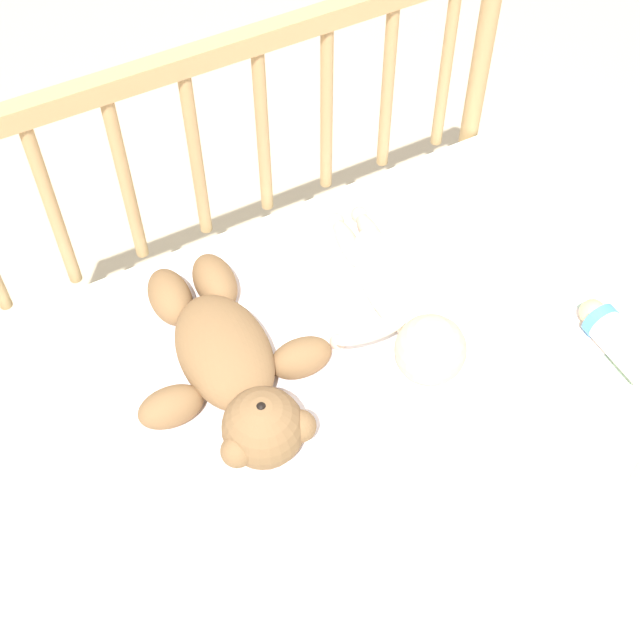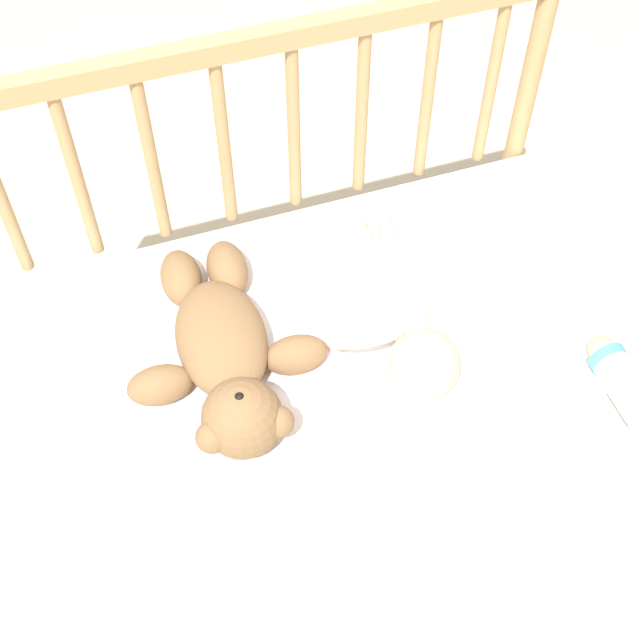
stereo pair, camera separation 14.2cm
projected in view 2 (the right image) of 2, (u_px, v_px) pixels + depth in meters
ground_plane at (322, 477)px, 1.83m from camera, size 12.00×12.00×0.00m
crib_mattress at (322, 419)px, 1.65m from camera, size 1.06×0.62×0.46m
crib_rail at (261, 160)px, 1.55m from camera, size 1.06×0.04×0.84m
blanket at (317, 333)px, 1.48m from camera, size 0.83×0.52×0.01m
teddy_bear at (225, 354)px, 1.39m from camera, size 0.32×0.43×0.13m
baby at (406, 314)px, 1.44m from camera, size 0.29×0.42×0.11m
baby_bottle at (620, 378)px, 1.39m from camera, size 0.06×0.16×0.06m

